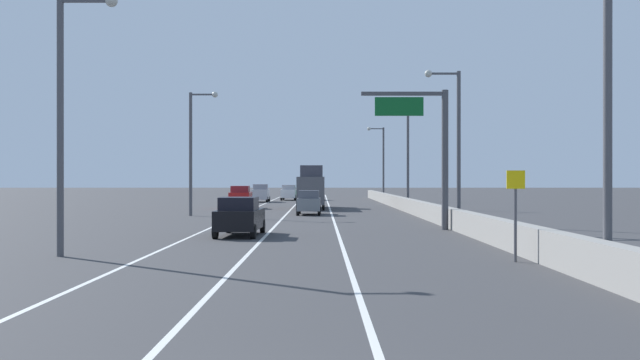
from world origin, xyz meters
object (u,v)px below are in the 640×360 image
(lamp_post_right_near, at_px, (598,82))
(car_red_4, at_px, (241,197))
(car_white_2, at_px, (289,193))
(car_black_1, at_px, (240,216))
(box_truck, at_px, (311,189))
(speed_advisory_sign, at_px, (516,208))
(lamp_post_right_second, at_px, (454,135))
(car_green_0, at_px, (310,192))
(car_silver_5, at_px, (261,193))
(lamp_post_left_near, at_px, (68,105))
(lamp_post_left_mid, at_px, (195,144))
(overhead_sign_gantry, at_px, (431,142))
(lamp_post_right_fourth, at_px, (381,158))
(lamp_post_right_third, at_px, (405,151))
(car_gray_3, at_px, (309,203))

(lamp_post_right_near, xyz_separation_m, car_red_4, (-14.83, 48.34, -4.29))
(car_red_4, bearing_deg, car_white_2, 82.71)
(car_black_1, xyz_separation_m, box_truck, (3.02, 32.76, 0.90))
(speed_advisory_sign, relative_size, lamp_post_right_second, 0.33)
(car_green_0, distance_m, car_silver_5, 9.64)
(car_green_0, bearing_deg, car_red_4, -102.66)
(car_green_0, xyz_separation_m, car_red_4, (-5.98, -26.63, 0.00))
(lamp_post_left_near, height_order, car_white_2, lamp_post_left_near)
(lamp_post_left_mid, relative_size, car_white_2, 2.09)
(car_white_2, height_order, car_red_4, car_red_4)
(box_truck, bearing_deg, lamp_post_left_mid, -122.05)
(car_green_0, distance_m, car_white_2, 2.61)
(lamp_post_right_near, distance_m, car_red_4, 50.74)
(lamp_post_right_second, bearing_deg, car_green_0, 100.34)
(overhead_sign_gantry, bearing_deg, lamp_post_right_fourth, 88.19)
(lamp_post_left_near, height_order, car_red_4, lamp_post_left_near)
(lamp_post_right_third, bearing_deg, car_red_4, 177.18)
(car_red_4, bearing_deg, lamp_post_right_third, -2.82)
(overhead_sign_gantry, height_order, car_green_0, overhead_sign_gantry)
(lamp_post_right_second, bearing_deg, car_red_4, 121.97)
(car_black_1, distance_m, box_truck, 32.91)
(lamp_post_right_fourth, bearing_deg, car_silver_5, -163.80)
(lamp_post_right_third, height_order, car_gray_3, lamp_post_right_third)
(car_red_4, bearing_deg, lamp_post_left_near, -91.99)
(lamp_post_right_near, height_order, lamp_post_left_mid, same)
(car_black_1, relative_size, car_red_4, 1.09)
(car_red_4, bearing_deg, lamp_post_right_fourth, 57.00)
(car_red_4, xyz_separation_m, box_truck, (6.55, -0.23, 0.79))
(overhead_sign_gantry, relative_size, lamp_post_right_near, 0.82)
(lamp_post_right_fourth, xyz_separation_m, car_green_0, (-8.99, 3.58, -4.30))
(car_red_4, xyz_separation_m, car_silver_5, (0.35, 18.80, 0.01))
(lamp_post_right_near, height_order, car_black_1, lamp_post_right_near)
(car_white_2, distance_m, box_truck, 26.86)
(lamp_post_right_near, distance_m, lamp_post_right_fourth, 71.38)
(lamp_post_left_near, xyz_separation_m, car_silver_5, (1.82, 61.14, -4.28))
(car_green_0, relative_size, car_gray_3, 1.06)
(car_white_2, bearing_deg, lamp_post_left_mid, -97.53)
(car_black_1, bearing_deg, box_truck, 84.74)
(car_black_1, xyz_separation_m, car_gray_3, (2.99, 20.85, -0.01))
(lamp_post_left_mid, relative_size, car_black_1, 1.91)
(lamp_post_left_mid, distance_m, car_green_0, 41.40)
(car_green_0, height_order, car_white_2, car_green_0)
(lamp_post_right_near, xyz_separation_m, box_truck, (-8.28, 48.10, -3.50))
(speed_advisory_sign, distance_m, lamp_post_right_near, 5.68)
(lamp_post_right_third, bearing_deg, lamp_post_left_near, -111.79)
(lamp_post_right_fourth, relative_size, car_white_2, 2.09)
(overhead_sign_gantry, xyz_separation_m, car_black_1, (-9.80, -4.25, -3.79))
(speed_advisory_sign, relative_size, car_black_1, 0.62)
(car_white_2, bearing_deg, car_red_4, -97.29)
(overhead_sign_gantry, xyz_separation_m, car_red_4, (-13.33, 28.74, -3.69))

